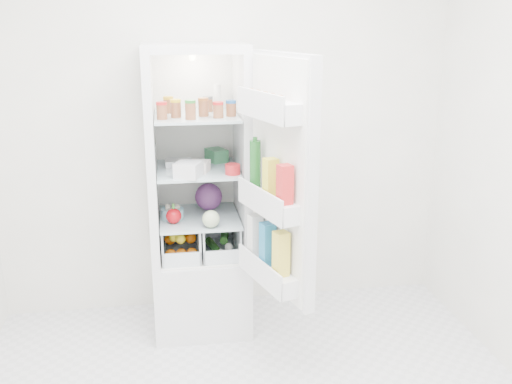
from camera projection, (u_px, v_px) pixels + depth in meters
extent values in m
cube|color=white|center=(224.00, 120.00, 3.74)|extent=(3.00, 0.02, 2.60)
cube|color=silver|center=(201.00, 287.00, 3.74)|extent=(0.60, 0.60, 0.50)
cube|color=silver|center=(194.00, 47.00, 3.30)|extent=(0.60, 0.60, 0.05)
cube|color=silver|center=(195.00, 147.00, 3.75)|extent=(0.60, 0.05, 1.25)
cube|color=silver|center=(152.00, 158.00, 3.45)|extent=(0.05, 0.60, 1.25)
cube|color=silver|center=(242.00, 155.00, 3.53)|extent=(0.05, 0.60, 1.25)
cube|color=white|center=(195.00, 148.00, 3.72)|extent=(0.50, 0.01, 1.25)
sphere|color=white|center=(192.00, 57.00, 3.52)|extent=(0.05, 0.05, 0.05)
cube|color=#AAC0C8|center=(199.00, 217.00, 3.58)|extent=(0.49, 0.53, 0.01)
cube|color=#AAC0C8|center=(198.00, 170.00, 3.49)|extent=(0.49, 0.53, 0.02)
cube|color=#AAC0C8|center=(196.00, 116.00, 3.39)|extent=(0.49, 0.53, 0.02)
cylinder|color=#B21919|center=(162.00, 112.00, 3.22)|extent=(0.06, 0.06, 0.08)
cylinder|color=gold|center=(176.00, 110.00, 3.28)|extent=(0.06, 0.06, 0.08)
cylinder|color=#267226|center=(191.00, 112.00, 3.21)|extent=(0.06, 0.06, 0.08)
cylinder|color=brown|center=(203.00, 109.00, 3.32)|extent=(0.06, 0.06, 0.08)
cylinder|color=#B21919|center=(218.00, 110.00, 3.27)|extent=(0.06, 0.06, 0.08)
cylinder|color=#194C8C|center=(231.00, 109.00, 3.33)|extent=(0.06, 0.06, 0.08)
cylinder|color=#BF8C19|center=(168.00, 106.00, 3.44)|extent=(0.06, 0.06, 0.08)
cylinder|color=#4C4C4C|center=(208.00, 105.00, 3.50)|extent=(0.06, 0.06, 0.08)
cylinder|color=silver|center=(218.00, 97.00, 3.54)|extent=(0.06, 0.06, 0.16)
cube|color=silver|center=(188.00, 170.00, 3.28)|extent=(0.18, 0.18, 0.09)
cube|color=white|center=(199.00, 166.00, 3.40)|extent=(0.14, 0.14, 0.07)
cylinder|color=red|center=(233.00, 169.00, 3.34)|extent=(0.11, 0.11, 0.06)
cube|color=silver|center=(179.00, 163.00, 3.53)|extent=(0.17, 0.13, 0.04)
cube|color=#397E4F|center=(216.00, 155.00, 3.65)|extent=(0.15, 0.17, 0.08)
sphere|color=#561D57|center=(209.00, 197.00, 3.68)|extent=(0.17, 0.17, 0.17)
sphere|color=#B90B13|center=(174.00, 216.00, 3.44)|extent=(0.09, 0.09, 0.09)
cylinder|color=#87BAC9|center=(173.00, 214.00, 3.52)|extent=(0.15, 0.15, 0.06)
sphere|color=#B2C695|center=(211.00, 219.00, 3.37)|extent=(0.10, 0.10, 0.10)
sphere|color=orange|center=(171.00, 255.00, 3.49)|extent=(0.07, 0.07, 0.07)
sphere|color=orange|center=(181.00, 254.00, 3.50)|extent=(0.07, 0.07, 0.07)
sphere|color=orange|center=(192.00, 253.00, 3.51)|extent=(0.07, 0.07, 0.07)
sphere|color=orange|center=(170.00, 239.00, 3.59)|extent=(0.07, 0.07, 0.07)
sphere|color=orange|center=(180.00, 239.00, 3.60)|extent=(0.07, 0.07, 0.07)
sphere|color=orange|center=(191.00, 238.00, 3.61)|extent=(0.07, 0.07, 0.07)
sphere|color=yellow|center=(174.00, 237.00, 3.52)|extent=(0.06, 0.06, 0.06)
sphere|color=yellow|center=(185.00, 230.00, 3.64)|extent=(0.06, 0.06, 0.06)
sphere|color=yellow|center=(181.00, 239.00, 3.49)|extent=(0.06, 0.06, 0.06)
cylinder|color=#194617|center=(213.00, 246.00, 3.65)|extent=(0.09, 0.21, 0.05)
cylinder|color=#194617|center=(225.00, 235.00, 3.69)|extent=(0.08, 0.21, 0.05)
sphere|color=white|center=(221.00, 253.00, 3.54)|extent=(0.05, 0.05, 0.05)
sphere|color=white|center=(229.00, 247.00, 3.56)|extent=(0.05, 0.05, 0.05)
cube|color=silver|center=(283.00, 179.00, 3.01)|extent=(0.24, 0.59, 1.30)
cube|color=white|center=(277.00, 179.00, 2.99)|extent=(0.18, 0.54, 1.26)
cube|color=white|center=(269.00, 109.00, 2.86)|extent=(0.25, 0.51, 0.10)
cube|color=white|center=(269.00, 203.00, 3.01)|extent=(0.25, 0.51, 0.10)
cube|color=white|center=(268.00, 273.00, 3.12)|extent=(0.25, 0.51, 0.10)
sphere|color=#8F5D40|center=(280.00, 100.00, 2.74)|extent=(0.05, 0.05, 0.05)
sphere|color=#8F5D40|center=(272.00, 98.00, 2.81)|extent=(0.05, 0.05, 0.05)
sphere|color=#8F5D40|center=(265.00, 96.00, 2.88)|extent=(0.05, 0.05, 0.05)
sphere|color=#8F5D40|center=(258.00, 94.00, 2.94)|extent=(0.05, 0.05, 0.05)
sphere|color=#8F5D40|center=(251.00, 92.00, 3.01)|extent=(0.05, 0.05, 0.05)
cylinder|color=#17531D|center=(255.00, 164.00, 3.08)|extent=(0.06, 0.06, 0.26)
cube|color=yellow|center=(271.00, 177.00, 2.93)|extent=(0.08, 0.08, 0.20)
cube|color=red|center=(285.00, 185.00, 2.81)|extent=(0.08, 0.08, 0.20)
cube|color=white|center=(255.00, 235.00, 3.20)|extent=(0.09, 0.09, 0.24)
cube|color=teal|center=(268.00, 244.00, 3.07)|extent=(0.09, 0.09, 0.24)
cube|color=#F8E146|center=(281.00, 254.00, 2.94)|extent=(0.09, 0.09, 0.24)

